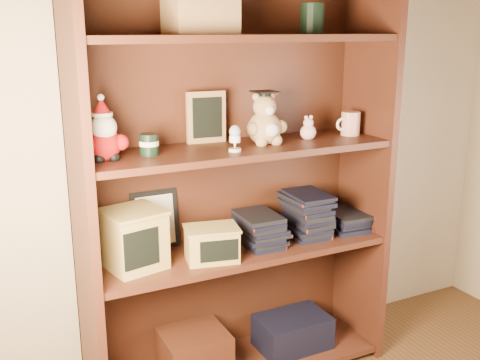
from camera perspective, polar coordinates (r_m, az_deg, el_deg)
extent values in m
cube|color=tan|center=(2.17, -4.63, 11.94)|extent=(3.00, 0.04, 2.50)
cube|color=#462014|center=(1.93, -15.75, -2.58)|extent=(0.03, 0.35, 1.60)
cube|color=#462014|center=(2.42, 12.53, 1.15)|extent=(0.03, 0.35, 1.60)
cube|color=#411E11|center=(2.25, -1.86, 0.49)|extent=(1.20, 0.02, 1.60)
cube|color=#462014|center=(2.03, 0.00, 14.24)|extent=(1.14, 0.33, 0.02)
cube|color=#411E11|center=(2.31, -4.67, -17.15)|extent=(0.25, 0.22, 0.18)
cube|color=black|center=(2.49, 5.35, -15.06)|extent=(0.30, 0.20, 0.14)
cube|color=#9E7547|center=(1.97, -4.08, 16.28)|extent=(0.22, 0.18, 0.12)
cylinder|color=black|center=(2.18, 7.37, 15.95)|extent=(0.09, 0.09, 0.11)
cube|color=#462014|center=(2.19, 0.00, -7.14)|extent=(1.14, 0.33, 0.02)
cube|color=#462014|center=(2.08, 0.00, 3.13)|extent=(1.14, 0.33, 0.02)
sphere|color=#A50F0F|center=(1.90, -13.67, 3.57)|extent=(0.11, 0.11, 0.11)
sphere|color=#A50F0F|center=(1.87, -15.12, 3.45)|extent=(0.05, 0.05, 0.05)
sphere|color=#A50F0F|center=(1.89, -12.00, 3.78)|extent=(0.05, 0.05, 0.05)
sphere|color=black|center=(1.88, -14.11, 2.12)|extent=(0.04, 0.04, 0.04)
sphere|color=black|center=(1.89, -12.69, 2.27)|extent=(0.04, 0.04, 0.04)
sphere|color=white|center=(1.88, -13.68, 5.21)|extent=(0.09, 0.09, 0.09)
sphere|color=#D8B293|center=(1.89, -13.82, 5.85)|extent=(0.06, 0.06, 0.06)
cone|color=#A50F0F|center=(1.88, -13.91, 7.28)|extent=(0.07, 0.07, 0.06)
sphere|color=white|center=(1.88, -13.96, 8.15)|extent=(0.02, 0.02, 0.02)
cylinder|color=white|center=(1.88, -13.86, 6.51)|extent=(0.07, 0.07, 0.01)
cylinder|color=black|center=(1.94, -9.22, 3.58)|extent=(0.06, 0.06, 0.07)
cylinder|color=beige|center=(1.94, -9.23, 3.72)|extent=(0.07, 0.07, 0.02)
cube|color=#9E7547|center=(2.12, -3.47, 6.39)|extent=(0.15, 0.03, 0.19)
cube|color=black|center=(2.11, -3.34, 6.34)|extent=(0.11, 0.01, 0.15)
cube|color=#9E7547|center=(2.17, -3.77, 4.38)|extent=(0.07, 0.07, 0.01)
cylinder|color=white|center=(1.98, -0.52, 3.08)|extent=(0.04, 0.04, 0.01)
cone|color=white|center=(1.98, -0.52, 3.64)|extent=(0.02, 0.02, 0.03)
cylinder|color=white|center=(1.97, -0.52, 4.19)|extent=(0.04, 0.04, 0.02)
ellipsoid|color=#A1B1C3|center=(1.97, -0.52, 4.91)|extent=(0.04, 0.04, 0.05)
sphere|color=tan|center=(2.11, 2.50, 5.28)|extent=(0.13, 0.13, 0.13)
sphere|color=white|center=(2.06, 3.23, 5.12)|extent=(0.05, 0.05, 0.05)
sphere|color=tan|center=(2.07, 1.31, 5.20)|extent=(0.05, 0.05, 0.05)
sphere|color=tan|center=(2.12, 4.13, 5.43)|extent=(0.05, 0.05, 0.05)
sphere|color=tan|center=(2.07, 2.20, 3.90)|extent=(0.05, 0.05, 0.05)
sphere|color=tan|center=(2.10, 3.72, 4.04)|extent=(0.05, 0.05, 0.05)
sphere|color=tan|center=(2.10, 2.52, 7.46)|extent=(0.09, 0.09, 0.09)
sphere|color=white|center=(2.07, 3.01, 7.09)|extent=(0.04, 0.04, 0.04)
sphere|color=tan|center=(2.09, 1.65, 8.43)|extent=(0.03, 0.03, 0.03)
sphere|color=tan|center=(2.12, 3.17, 8.51)|extent=(0.03, 0.03, 0.03)
cylinder|color=black|center=(2.09, 2.54, 8.69)|extent=(0.04, 0.04, 0.02)
cube|color=black|center=(2.09, 2.54, 8.96)|extent=(0.09, 0.09, 0.01)
cylinder|color=#A50F0F|center=(2.10, 3.76, 8.68)|extent=(0.00, 0.04, 0.03)
sphere|color=beige|center=(2.21, 6.94, 4.84)|extent=(0.06, 0.06, 0.06)
sphere|color=beige|center=(2.21, 6.97, 5.78)|extent=(0.04, 0.04, 0.04)
sphere|color=beige|center=(2.20, 6.74, 6.33)|extent=(0.02, 0.02, 0.02)
sphere|color=beige|center=(2.21, 7.23, 6.36)|extent=(0.02, 0.02, 0.02)
cylinder|color=silver|center=(2.33, 11.16, 5.66)|extent=(0.08, 0.08, 0.10)
torus|color=white|center=(2.30, 10.30, 5.60)|extent=(0.05, 0.01, 0.05)
cube|color=black|center=(2.17, -8.63, -4.01)|extent=(0.18, 0.05, 0.23)
cube|color=beige|center=(2.16, -8.56, -4.09)|extent=(0.15, 0.03, 0.19)
cube|color=tan|center=(2.02, -10.74, -5.99)|extent=(0.22, 0.22, 0.20)
cube|color=black|center=(1.93, -9.97, -6.91)|extent=(0.13, 0.03, 0.13)
cube|color=tan|center=(1.98, -10.88, -3.17)|extent=(0.23, 0.23, 0.01)
cube|color=tan|center=(2.06, -2.88, -6.57)|extent=(0.21, 0.16, 0.12)
cube|color=black|center=(2.00, -2.12, -7.20)|extent=(0.14, 0.03, 0.08)
cube|color=tan|center=(2.03, -2.91, -4.93)|extent=(0.22, 0.18, 0.01)
cube|color=black|center=(2.22, 1.97, -6.28)|extent=(0.14, 0.20, 0.02)
cube|color=black|center=(2.22, 1.97, -5.89)|extent=(0.14, 0.20, 0.02)
cube|color=black|center=(2.21, 1.97, -5.51)|extent=(0.14, 0.20, 0.02)
cube|color=black|center=(2.21, 1.98, -5.12)|extent=(0.14, 0.20, 0.02)
cube|color=black|center=(2.20, 1.98, -4.73)|extent=(0.14, 0.20, 0.02)
cube|color=black|center=(2.20, 1.99, -4.33)|extent=(0.14, 0.20, 0.02)
cube|color=black|center=(2.19, 1.99, -3.94)|extent=(0.14, 0.20, 0.02)
cube|color=black|center=(2.18, 1.99, -3.54)|extent=(0.14, 0.20, 0.02)
cube|color=black|center=(2.33, 6.72, -5.37)|extent=(0.14, 0.20, 0.02)
cube|color=black|center=(2.32, 6.73, -5.00)|extent=(0.14, 0.20, 0.02)
cube|color=black|center=(2.32, 6.74, -4.63)|extent=(0.14, 0.20, 0.02)
cube|color=black|center=(2.31, 6.76, -4.26)|extent=(0.14, 0.20, 0.02)
cube|color=black|center=(2.31, 6.77, -3.88)|extent=(0.14, 0.20, 0.02)
cube|color=black|center=(2.30, 6.78, -3.51)|extent=(0.14, 0.20, 0.02)
cube|color=black|center=(2.30, 6.79, -3.13)|extent=(0.14, 0.20, 0.02)
cube|color=black|center=(2.29, 6.81, -2.75)|extent=(0.14, 0.20, 0.02)
cube|color=black|center=(2.29, 6.82, -2.37)|extent=(0.14, 0.20, 0.02)
cube|color=black|center=(2.28, 6.83, -1.98)|extent=(0.14, 0.20, 0.02)
cube|color=black|center=(2.28, 6.84, -1.60)|extent=(0.14, 0.20, 0.02)
cube|color=black|center=(2.44, 10.64, -4.59)|extent=(0.14, 0.20, 0.02)
cube|color=black|center=(2.43, 10.66, -4.24)|extent=(0.14, 0.20, 0.02)
cube|color=black|center=(2.43, 10.67, -3.88)|extent=(0.14, 0.20, 0.02)
cube|color=black|center=(2.42, 10.69, -3.52)|extent=(0.14, 0.20, 0.02)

